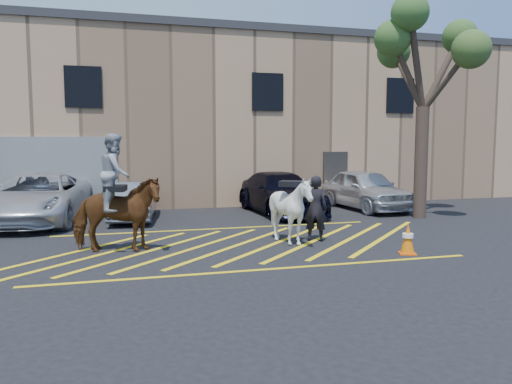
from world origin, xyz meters
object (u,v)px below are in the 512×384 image
object	(u,v)px
car_white_suv	(365,189)
mounted_bay	(116,205)
car_white_pickup	(38,198)
handler	(315,208)
traffic_cone	(408,239)
tree	(424,50)
saddled_white	(291,210)
car_silver_sedan	(134,201)
car_blue_suv	(281,193)

from	to	relation	value
car_white_suv	mounted_bay	size ratio (longest dim) A/B	1.63
car_white_pickup	car_white_suv	xyz separation A→B (m)	(11.78, 0.09, -0.01)
handler	mounted_bay	world-z (taller)	mounted_bay
car_white_pickup	handler	xyz separation A→B (m)	(7.52, -5.20, 0.08)
traffic_cone	tree	world-z (taller)	tree
car_white_pickup	saddled_white	bearing A→B (deg)	-31.57
car_silver_sedan	tree	size ratio (longest dim) A/B	0.52
car_white_suv	mounted_bay	world-z (taller)	mounted_bay
handler	saddled_white	distance (m)	0.78
car_blue_suv	mounted_bay	xyz separation A→B (m)	(-5.81, -5.12, 0.39)
car_silver_sedan	car_blue_suv	distance (m)	5.26
car_white_pickup	car_blue_suv	world-z (taller)	car_white_pickup
car_blue_suv	tree	distance (m)	6.94
mounted_bay	traffic_cone	xyz separation A→B (m)	(6.57, -2.04, -0.77)
car_blue_suv	tree	xyz separation A→B (m)	(4.26, -2.36, 4.95)
car_blue_suv	car_white_suv	distance (m)	3.52
car_silver_sedan	car_white_pickup	bearing A→B (deg)	-175.75
car_blue_suv	car_white_suv	world-z (taller)	car_white_suv
tree	handler	bearing A→B (deg)	-151.00
car_white_pickup	saddled_white	size ratio (longest dim) A/B	2.74
car_silver_sedan	traffic_cone	distance (m)	9.30
traffic_cone	tree	xyz separation A→B (m)	(3.50, 4.81, 5.33)
mounted_bay	car_white_pickup	bearing A→B (deg)	115.26
mounted_bay	tree	size ratio (longest dim) A/B	0.39
car_white_pickup	car_white_suv	world-z (taller)	car_white_pickup
car_white_suv	saddled_white	xyz separation A→B (m)	(-5.01, -5.49, 0.10)
handler	car_white_suv	bearing A→B (deg)	-103.27
car_silver_sedan	car_blue_suv	xyz separation A→B (m)	(5.26, 0.08, 0.12)
car_silver_sedan	saddled_white	xyz separation A→B (m)	(3.77, -5.24, 0.26)
car_white_pickup	car_blue_suv	xyz separation A→B (m)	(8.26, -0.07, -0.05)
car_white_pickup	car_white_suv	bearing A→B (deg)	7.44
car_blue_suv	traffic_cone	xyz separation A→B (m)	(0.76, -7.16, -0.38)
handler	mounted_bay	size ratio (longest dim) A/B	0.62
car_white_pickup	car_silver_sedan	size ratio (longest dim) A/B	1.51
car_blue_suv	saddled_white	bearing A→B (deg)	-108.70
car_blue_suv	car_white_pickup	bearing A→B (deg)	176.44
car_silver_sedan	mounted_bay	xyz separation A→B (m)	(-0.55, -5.04, 0.52)
car_silver_sedan	traffic_cone	world-z (taller)	car_silver_sedan
car_blue_suv	tree	size ratio (longest dim) A/B	0.70
handler	tree	distance (m)	7.47
traffic_cone	tree	bearing A→B (deg)	53.97
traffic_cone	car_silver_sedan	bearing A→B (deg)	130.37
mounted_bay	saddled_white	xyz separation A→B (m)	(4.31, -0.20, -0.26)
car_white_pickup	mounted_bay	size ratio (longest dim) A/B	2.03
saddled_white	tree	world-z (taller)	tree
car_white_suv	traffic_cone	size ratio (longest dim) A/B	6.30
mounted_bay	traffic_cone	size ratio (longest dim) A/B	3.87
car_silver_sedan	car_blue_suv	world-z (taller)	car_blue_suv
car_blue_suv	traffic_cone	bearing A→B (deg)	-86.97
car_silver_sedan	car_blue_suv	bearing A→B (deg)	8.08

